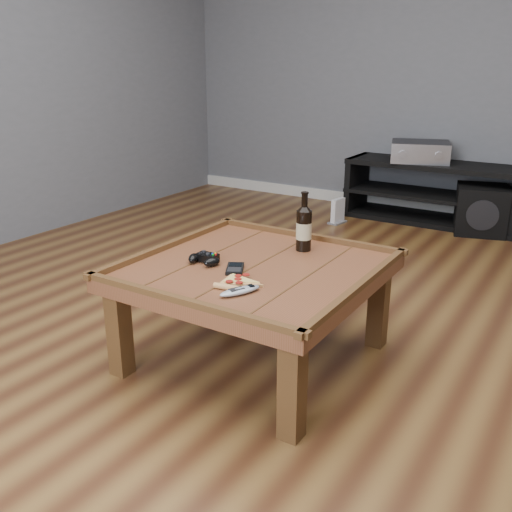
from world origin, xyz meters
The scene contains 13 objects.
ground centered at (0.00, 0.00, 0.00)m, with size 6.00×6.00×0.00m, color #412312.
wall_back centered at (0.00, 3.00, 1.35)m, with size 5.00×0.04×2.70m, color #575A60.
baseboard centered at (0.00, 2.99, 0.05)m, with size 5.00×0.02×0.10m, color silver.
coffee_table centered at (0.00, 0.00, 0.39)m, with size 1.03×1.03×0.48m.
media_console centered at (0.00, 2.75, 0.25)m, with size 1.40×0.45×0.50m.
beer_bottle centered at (0.08, 0.30, 0.56)m, with size 0.07×0.07×0.28m.
game_controller centered at (-0.20, -0.09, 0.47)m, with size 0.17×0.11×0.05m.
pizza_slice centered at (0.05, -0.22, 0.46)m, with size 0.17×0.25×0.02m.
smartphone centered at (-0.04, -0.09, 0.46)m, with size 0.12×0.15×0.02m.
remote_control centered at (0.12, -0.29, 0.46)m, with size 0.12×0.18×0.03m.
av_receiver centered at (-0.13, 2.74, 0.58)m, with size 0.55×0.50×0.16m.
subwoofer centered at (0.42, 2.64, 0.19)m, with size 0.46×0.46×0.37m.
game_console centered at (-0.63, 2.29, 0.09)m, with size 0.12×0.18×0.21m.
Camera 1 is at (1.24, -1.96, 1.30)m, focal length 40.00 mm.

